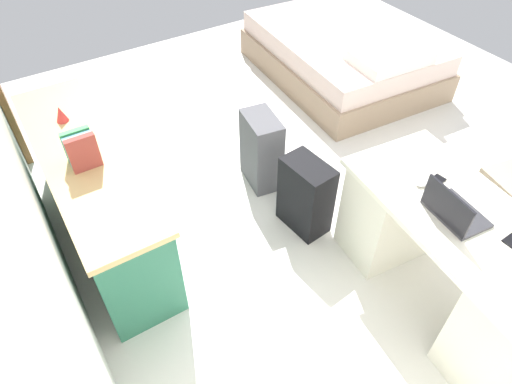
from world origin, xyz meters
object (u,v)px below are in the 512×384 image
(laptop, at_px, (453,211))
(credenza, at_px, (96,196))
(bed, at_px, (343,55))
(computer_mouse, at_px, (423,182))
(figurine_small, at_px, (61,114))
(suitcase_black, at_px, (306,196))
(suitcase_spare_grey, at_px, (261,151))
(cell_phone_by_mouse, at_px, (435,182))
(desk, at_px, (450,261))

(laptop, bearing_deg, credenza, 43.83)
(bed, height_order, computer_mouse, computer_mouse)
(figurine_small, bearing_deg, credenza, -179.78)
(bed, xyz_separation_m, computer_mouse, (-2.12, 1.27, 0.51))
(suitcase_black, distance_m, figurine_small, 1.72)
(suitcase_black, height_order, figurine_small, figurine_small)
(suitcase_spare_grey, distance_m, laptop, 1.55)
(credenza, height_order, suitcase_spare_grey, credenza)
(cell_phone_by_mouse, bearing_deg, suitcase_black, 23.54)
(desk, distance_m, figurine_small, 2.60)
(figurine_small, bearing_deg, desk, -142.22)
(bed, distance_m, cell_phone_by_mouse, 2.51)
(laptop, height_order, figurine_small, laptop)
(desk, distance_m, bed, 2.76)
(cell_phone_by_mouse, xyz_separation_m, figurine_small, (1.73, 1.64, 0.05))
(laptop, bearing_deg, cell_phone_by_mouse, -31.05)
(credenza, distance_m, suitcase_spare_grey, 1.25)
(desk, height_order, credenza, credenza)
(bed, bearing_deg, suitcase_spare_grey, 120.33)
(computer_mouse, height_order, cell_phone_by_mouse, computer_mouse)
(credenza, xyz_separation_m, figurine_small, (0.39, 0.00, 0.42))
(credenza, xyz_separation_m, suitcase_spare_grey, (-0.11, -1.24, -0.07))
(suitcase_black, bearing_deg, bed, -52.41)
(desk, xyz_separation_m, credenza, (1.63, 1.57, -0.01))
(suitcase_black, height_order, cell_phone_by_mouse, cell_phone_by_mouse)
(suitcase_spare_grey, relative_size, computer_mouse, 5.97)
(computer_mouse, xyz_separation_m, figurine_small, (1.70, 1.57, 0.04))
(credenza, height_order, suitcase_black, credenza)
(laptop, bearing_deg, computer_mouse, -14.99)
(credenza, bearing_deg, figurine_small, 0.22)
(desk, xyz_separation_m, cell_phone_by_mouse, (0.30, -0.07, 0.36))
(computer_mouse, relative_size, figurine_small, 0.91)
(computer_mouse, distance_m, figurine_small, 2.31)
(credenza, xyz_separation_m, computer_mouse, (-1.31, -1.57, 0.38))
(desk, bearing_deg, figurine_small, 37.78)
(computer_mouse, xyz_separation_m, cell_phone_by_mouse, (-0.03, -0.07, -0.01))
(computer_mouse, bearing_deg, credenza, 56.13)
(credenza, relative_size, cell_phone_by_mouse, 13.24)
(suitcase_spare_grey, relative_size, cell_phone_by_mouse, 4.39)
(desk, relative_size, suitcase_spare_grey, 2.51)
(bed, bearing_deg, suitcase_black, 133.28)
(credenza, distance_m, bed, 2.95)
(credenza, relative_size, suitcase_black, 3.19)
(suitcase_spare_grey, xyz_separation_m, computer_mouse, (-1.19, -0.32, 0.45))
(bed, height_order, figurine_small, figurine_small)
(figurine_small, bearing_deg, computer_mouse, -137.34)
(desk, height_order, bed, desk)
(suitcase_spare_grey, distance_m, computer_mouse, 1.31)
(figurine_small, bearing_deg, suitcase_black, -130.74)
(suitcase_spare_grey, distance_m, cell_phone_by_mouse, 1.35)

